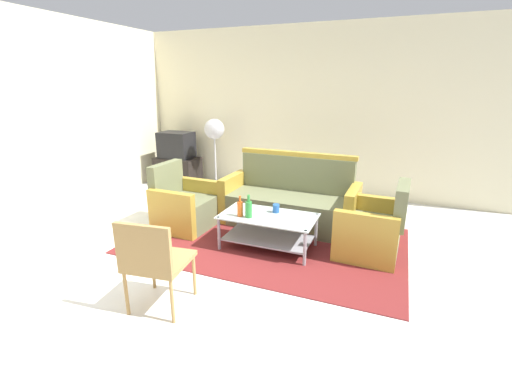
{
  "coord_description": "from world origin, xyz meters",
  "views": [
    {
      "loc": [
        1.35,
        -3.0,
        1.87
      ],
      "look_at": [
        -0.14,
        0.66,
        0.65
      ],
      "focal_mm": 24.77,
      "sensor_mm": 36.0,
      "label": 1
    }
  ],
  "objects_px": {
    "couch": "(290,203)",
    "coffee_table": "(268,227)",
    "bottle_orange": "(240,209)",
    "wicker_chair": "(153,258)",
    "television": "(176,145)",
    "pedestal_fan": "(214,133)",
    "armchair_left": "(184,207)",
    "cup": "(276,208)",
    "tv_stand": "(178,171)",
    "armchair_right": "(372,230)",
    "bottle_green": "(249,209)"
  },
  "relations": [
    {
      "from": "couch",
      "to": "coffee_table",
      "type": "distance_m",
      "value": 0.81
    },
    {
      "from": "bottle_orange",
      "to": "wicker_chair",
      "type": "bearing_deg",
      "value": -97.03
    },
    {
      "from": "couch",
      "to": "television",
      "type": "distance_m",
      "value": 2.88
    },
    {
      "from": "couch",
      "to": "pedestal_fan",
      "type": "height_order",
      "value": "pedestal_fan"
    },
    {
      "from": "television",
      "to": "pedestal_fan",
      "type": "relative_size",
      "value": 0.47
    },
    {
      "from": "television",
      "to": "wicker_chair",
      "type": "height_order",
      "value": "television"
    },
    {
      "from": "pedestal_fan",
      "to": "armchair_left",
      "type": "bearing_deg",
      "value": -74.29
    },
    {
      "from": "cup",
      "to": "wicker_chair",
      "type": "height_order",
      "value": "wicker_chair"
    },
    {
      "from": "bottle_orange",
      "to": "cup",
      "type": "bearing_deg",
      "value": 38.37
    },
    {
      "from": "bottle_orange",
      "to": "wicker_chair",
      "type": "distance_m",
      "value": 1.36
    },
    {
      "from": "cup",
      "to": "tv_stand",
      "type": "xyz_separation_m",
      "value": [
        -2.62,
        1.84,
        -0.2
      ]
    },
    {
      "from": "armchair_right",
      "to": "tv_stand",
      "type": "relative_size",
      "value": 1.06
    },
    {
      "from": "coffee_table",
      "to": "tv_stand",
      "type": "xyz_separation_m",
      "value": [
        -2.58,
        1.97,
        -0.01
      ]
    },
    {
      "from": "bottle_green",
      "to": "cup",
      "type": "xyz_separation_m",
      "value": [
        0.24,
        0.27,
        -0.05
      ]
    },
    {
      "from": "armchair_right",
      "to": "wicker_chair",
      "type": "xyz_separation_m",
      "value": [
        -1.59,
        -1.78,
        0.21
      ]
    },
    {
      "from": "coffee_table",
      "to": "television",
      "type": "xyz_separation_m",
      "value": [
        -2.58,
        1.97,
        0.49
      ]
    },
    {
      "from": "cup",
      "to": "pedestal_fan",
      "type": "height_order",
      "value": "pedestal_fan"
    },
    {
      "from": "armchair_right",
      "to": "bottle_orange",
      "type": "height_order",
      "value": "armchair_right"
    },
    {
      "from": "couch",
      "to": "bottle_orange",
      "type": "bearing_deg",
      "value": 73.19
    },
    {
      "from": "coffee_table",
      "to": "wicker_chair",
      "type": "distance_m",
      "value": 1.57
    },
    {
      "from": "bottle_orange",
      "to": "wicker_chair",
      "type": "xyz_separation_m",
      "value": [
        -0.17,
        -1.35,
        -0.01
      ]
    },
    {
      "from": "coffee_table",
      "to": "bottle_orange",
      "type": "bearing_deg",
      "value": -155.06
    },
    {
      "from": "bottle_orange",
      "to": "pedestal_fan",
      "type": "height_order",
      "value": "pedestal_fan"
    },
    {
      "from": "wicker_chair",
      "to": "cup",
      "type": "bearing_deg",
      "value": 65.39
    },
    {
      "from": "pedestal_fan",
      "to": "wicker_chair",
      "type": "xyz_separation_m",
      "value": [
        1.32,
        -3.5,
        -0.52
      ]
    },
    {
      "from": "armchair_left",
      "to": "wicker_chair",
      "type": "height_order",
      "value": "armchair_left"
    },
    {
      "from": "armchair_right",
      "to": "cup",
      "type": "relative_size",
      "value": 8.5
    },
    {
      "from": "pedestal_fan",
      "to": "wicker_chair",
      "type": "distance_m",
      "value": 3.78
    },
    {
      "from": "armchair_left",
      "to": "television",
      "type": "height_order",
      "value": "television"
    },
    {
      "from": "tv_stand",
      "to": "pedestal_fan",
      "type": "relative_size",
      "value": 0.63
    },
    {
      "from": "couch",
      "to": "coffee_table",
      "type": "height_order",
      "value": "couch"
    },
    {
      "from": "armchair_right",
      "to": "pedestal_fan",
      "type": "xyz_separation_m",
      "value": [
        -2.91,
        1.72,
        0.73
      ]
    },
    {
      "from": "armchair_right",
      "to": "couch",
      "type": "bearing_deg",
      "value": 68.25
    },
    {
      "from": "couch",
      "to": "coffee_table",
      "type": "relative_size",
      "value": 1.65
    },
    {
      "from": "coffee_table",
      "to": "cup",
      "type": "xyz_separation_m",
      "value": [
        0.05,
        0.13,
        0.19
      ]
    },
    {
      "from": "couch",
      "to": "wicker_chair",
      "type": "height_order",
      "value": "couch"
    },
    {
      "from": "armchair_left",
      "to": "armchair_right",
      "type": "relative_size",
      "value": 1.0
    },
    {
      "from": "wicker_chair",
      "to": "armchair_right",
      "type": "bearing_deg",
      "value": 41.1
    },
    {
      "from": "armchair_left",
      "to": "coffee_table",
      "type": "distance_m",
      "value": 1.28
    },
    {
      "from": "bottle_green",
      "to": "television",
      "type": "bearing_deg",
      "value": 138.56
    },
    {
      "from": "couch",
      "to": "tv_stand",
      "type": "distance_m",
      "value": 2.85
    },
    {
      "from": "couch",
      "to": "tv_stand",
      "type": "height_order",
      "value": "couch"
    },
    {
      "from": "armchair_left",
      "to": "coffee_table",
      "type": "bearing_deg",
      "value": 83.39
    },
    {
      "from": "tv_stand",
      "to": "television",
      "type": "relative_size",
      "value": 1.33
    },
    {
      "from": "armchair_left",
      "to": "television",
      "type": "xyz_separation_m",
      "value": [
        -1.31,
        1.78,
        0.47
      ]
    },
    {
      "from": "bottle_green",
      "to": "cup",
      "type": "height_order",
      "value": "bottle_green"
    },
    {
      "from": "armchair_right",
      "to": "wicker_chair",
      "type": "height_order",
      "value": "armchair_right"
    },
    {
      "from": "coffee_table",
      "to": "tv_stand",
      "type": "height_order",
      "value": "tv_stand"
    },
    {
      "from": "television",
      "to": "tv_stand",
      "type": "bearing_deg",
      "value": 90.0
    },
    {
      "from": "wicker_chair",
      "to": "bottle_orange",
      "type": "bearing_deg",
      "value": 75.77
    }
  ]
}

